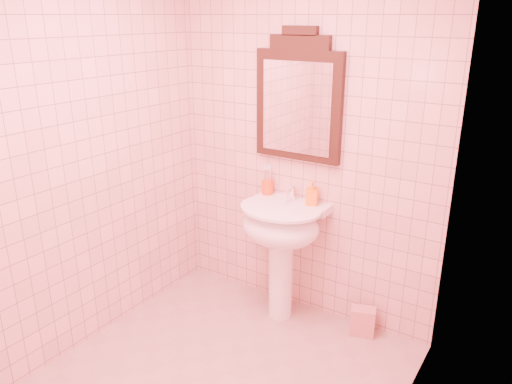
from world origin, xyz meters
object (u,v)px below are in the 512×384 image
Objects in this scene: pedestal_sink at (281,234)px; soap_dispenser at (312,193)px; towel at (363,321)px; mirror at (298,100)px; toothbrush_cup at (268,187)px.

soap_dispenser is (0.16, 0.15, 0.29)m from pedestal_sink.
soap_dispenser is 0.96m from towel.
soap_dispenser is at bearing -17.93° from mirror.
toothbrush_cup is 1.13× the size of soap_dispenser.
soap_dispenser is at bearing 175.18° from towel.
pedestal_sink is 0.98× the size of mirror.
towel is at bearing 10.71° from pedestal_sink.
towel is (0.81, -0.05, -0.82)m from toothbrush_cup.
towel is at bearing -3.78° from toothbrush_cup.
mirror is at bearing 171.67° from towel.
mirror is 5.13× the size of soap_dispenser.
toothbrush_cup is 0.37m from soap_dispenser.
mirror is 0.64m from soap_dispenser.
mirror reaches higher than toothbrush_cup.
pedestal_sink is at bearing -152.18° from soap_dispenser.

